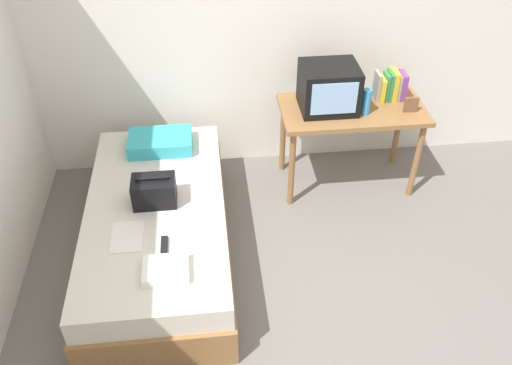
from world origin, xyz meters
name	(u,v)px	position (x,y,z in m)	size (l,w,h in m)	color
ground_plane	(304,329)	(0.00, 0.00, 0.00)	(8.00, 8.00, 0.00)	slate
wall_back	(269,21)	(0.00, 2.00, 1.30)	(5.20, 0.10, 2.60)	silver
bed	(159,230)	(-0.95, 0.79, 0.24)	(1.00, 2.00, 0.49)	olive
desk	(352,118)	(0.63, 1.51, 0.66)	(1.16, 0.60, 0.75)	olive
tv	(329,88)	(0.42, 1.53, 0.93)	(0.44, 0.39, 0.36)	black
water_bottle	(366,102)	(0.69, 1.41, 0.86)	(0.07, 0.07, 0.21)	#3399DB
book_row	(390,86)	(0.95, 1.62, 0.87)	(0.24, 0.16, 0.25)	gray
picture_frame	(411,105)	(1.06, 1.40, 0.82)	(0.11, 0.02, 0.13)	brown
pillow	(160,142)	(-0.93, 1.48, 0.55)	(0.50, 0.33, 0.11)	#33A8B7
handbag	(154,191)	(-0.95, 0.82, 0.60)	(0.30, 0.20, 0.22)	black
magazine	(127,237)	(-1.12, 0.48, 0.50)	(0.21, 0.29, 0.01)	white
remote_dark	(164,245)	(-0.87, 0.37, 0.51)	(0.04, 0.16, 0.02)	black
folded_towel	(166,270)	(-0.86, 0.14, 0.52)	(0.28, 0.22, 0.06)	white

